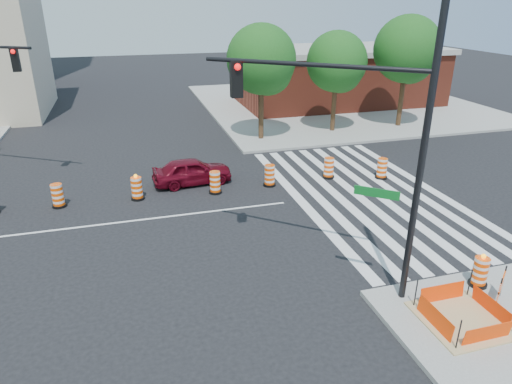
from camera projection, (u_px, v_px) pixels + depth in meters
ground at (118, 223)px, 18.16m from camera, size 120.00×120.00×0.00m
sidewalk_ne at (336, 103)px, 38.61m from camera, size 22.00×22.00×0.15m
crosswalk_east at (365, 193)px, 20.93m from camera, size 6.75×13.50×0.01m
lane_centerline at (118, 223)px, 18.15m from camera, size 14.00×0.12×0.01m
excavation_pit at (462, 318)px, 12.39m from camera, size 2.20×2.20×0.90m
brick_storefront at (338, 76)px, 37.73m from camera, size 16.50×8.50×4.60m
red_coupe at (192, 171)px, 21.76m from camera, size 3.85×1.80×1.27m
signal_pole_se at (357, 126)px, 12.15m from camera, size 4.93×4.16×8.34m
pit_drum at (480, 272)px, 13.77m from camera, size 0.56×0.56×1.09m
barricade at (501, 286)px, 12.94m from camera, size 0.70×0.58×1.02m
tree_north_c at (262, 63)px, 26.92m from camera, size 4.12×4.12×7.00m
tree_north_d at (337, 65)px, 28.78m from camera, size 3.81×3.81×6.48m
tree_north_e at (407, 53)px, 29.76m from camera, size 4.34×4.34×7.37m
median_drum_3 at (58, 196)px, 19.38m from camera, size 0.60×0.60×1.02m
median_drum_4 at (137, 189)px, 20.11m from camera, size 0.60×0.60×1.18m
median_drum_5 at (215, 183)px, 20.77m from camera, size 0.60×0.60×1.02m
median_drum_6 at (270, 176)px, 21.59m from camera, size 0.60×0.60×1.02m
median_drum_7 at (329, 168)px, 22.55m from camera, size 0.60×0.60×1.02m
median_drum_8 at (382, 169)px, 22.47m from camera, size 0.60×0.60×1.02m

